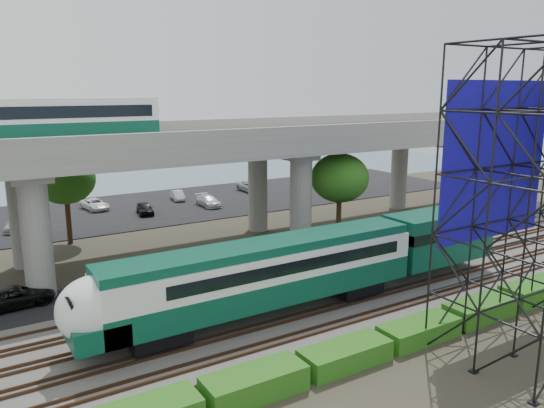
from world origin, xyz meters
TOP-DOWN VIEW (x-y plane):
  - ground at (0.00, 0.00)m, footprint 140.00×140.00m
  - ballast_bed at (0.00, 2.00)m, footprint 90.00×12.00m
  - service_road at (0.00, 10.50)m, footprint 90.00×5.00m
  - parking_lot at (0.00, 34.00)m, footprint 90.00×18.00m
  - harbor_water at (0.00, 56.00)m, footprint 140.00×40.00m
  - rail_tracks at (0.00, 2.00)m, footprint 90.00×9.52m
  - commuter_train at (2.55, 2.00)m, footprint 29.30×3.06m
  - overpass at (-0.50, 16.00)m, footprint 80.00×12.00m
  - hedge_strip at (1.01, -4.30)m, footprint 34.60×1.80m
  - trees at (-4.67, 16.17)m, footprint 40.94×16.94m
  - suv at (-11.60, 11.46)m, footprint 4.68×2.51m
  - parked_cars at (1.88, 33.68)m, footprint 40.00×9.53m

SIDE VIEW (x-z plane):
  - ground at x=0.00m, z-range 0.00..0.00m
  - harbor_water at x=0.00m, z-range 0.00..0.03m
  - service_road at x=0.00m, z-range 0.00..0.08m
  - parking_lot at x=0.00m, z-range 0.00..0.08m
  - ballast_bed at x=0.00m, z-range 0.00..0.20m
  - rail_tracks at x=0.00m, z-range 0.20..0.36m
  - hedge_strip at x=1.01m, z-range -0.04..1.16m
  - parked_cars at x=1.88m, z-range 0.03..1.35m
  - suv at x=-11.60m, z-range 0.08..1.33m
  - commuter_train at x=2.55m, z-range 0.73..5.03m
  - trees at x=-4.67m, z-range 1.73..9.42m
  - overpass at x=-0.50m, z-range 2.01..14.41m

